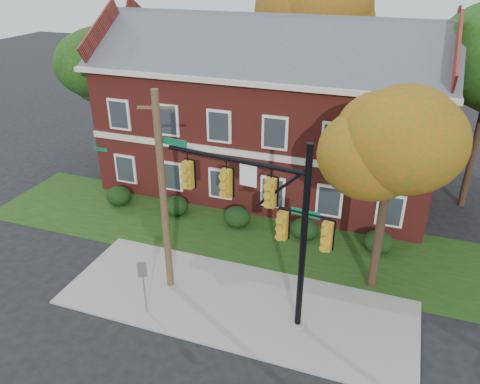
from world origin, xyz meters
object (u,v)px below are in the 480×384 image
(hedge_far_right, at_px, (378,242))
(tree_far_rear, at_px, (324,17))
(hedge_center, at_px, (237,217))
(sign_post, at_px, (143,279))
(traffic_signal, at_px, (268,213))
(tree_left_rear, at_px, (105,65))
(apartment_building, at_px, (269,104))
(tree_near_right, at_px, (401,138))
(hedge_left, at_px, (175,206))
(hedge_right, at_px, (304,229))
(utility_pole, at_px, (163,196))
(hedge_far_left, at_px, (119,196))

(hedge_far_right, distance_m, tree_far_rear, 16.51)
(hedge_center, height_order, sign_post, sign_post)
(hedge_center, distance_m, traffic_signal, 7.93)
(tree_left_rear, bearing_deg, sign_post, -53.00)
(apartment_building, distance_m, tree_near_right, 10.97)
(apartment_building, height_order, tree_near_right, apartment_building)
(tree_near_right, bearing_deg, hedge_left, 165.19)
(tree_near_right, xyz_separation_m, tree_far_rear, (-5.88, 15.93, 2.17))
(tree_left_rear, relative_size, tree_far_rear, 0.77)
(hedge_left, bearing_deg, traffic_signal, -41.16)
(hedge_right, distance_m, utility_pole, 8.04)
(sign_post, bearing_deg, hedge_right, 34.26)
(tree_left_rear, xyz_separation_m, utility_pole, (8.77, -9.70, -2.44))
(apartment_building, height_order, tree_left_rear, apartment_building)
(hedge_right, height_order, tree_left_rear, tree_left_rear)
(hedge_left, height_order, sign_post, sign_post)
(hedge_far_right, height_order, tree_near_right, tree_near_right)
(tree_near_right, distance_m, tree_left_rear, 18.33)
(hedge_center, height_order, hedge_far_right, same)
(hedge_left, distance_m, hedge_center, 3.50)
(hedge_center, bearing_deg, hedge_far_right, 0.00)
(hedge_right, height_order, tree_near_right, tree_near_right)
(tree_near_right, relative_size, sign_post, 3.60)
(apartment_building, distance_m, tree_left_rear, 9.94)
(tree_far_rear, bearing_deg, utility_pole, -97.04)
(hedge_left, distance_m, sign_post, 7.82)
(hedge_right, bearing_deg, tree_near_right, -37.28)
(tree_near_right, height_order, tree_left_rear, tree_left_rear)
(apartment_building, distance_m, hedge_right, 7.73)
(hedge_right, distance_m, traffic_signal, 7.20)
(tree_left_rear, height_order, tree_far_rear, tree_far_rear)
(hedge_center, height_order, utility_pole, utility_pole)
(tree_left_rear, height_order, sign_post, tree_left_rear)
(apartment_building, relative_size, hedge_left, 13.43)
(hedge_right, distance_m, tree_left_rear, 15.17)
(apartment_building, bearing_deg, tree_far_rear, 80.29)
(hedge_far_left, bearing_deg, tree_far_rear, 57.50)
(hedge_left, relative_size, tree_near_right, 0.16)
(apartment_building, distance_m, traffic_signal, 11.71)
(hedge_left, relative_size, tree_far_rear, 0.12)
(apartment_building, bearing_deg, tree_near_right, -48.23)
(hedge_far_right, bearing_deg, hedge_left, 180.00)
(hedge_far_left, xyz_separation_m, tree_far_rear, (8.34, 13.09, 8.32))
(hedge_far_left, xyz_separation_m, hedge_far_right, (14.00, 0.00, 0.00))
(tree_far_rear, relative_size, traffic_signal, 1.57)
(utility_pole, relative_size, sign_post, 3.51)
(hedge_right, distance_m, tree_far_rear, 15.66)
(tree_far_rear, bearing_deg, hedge_far_right, -66.63)
(traffic_signal, xyz_separation_m, sign_post, (-4.39, -1.39, -2.92))
(utility_pole, bearing_deg, hedge_far_right, 16.62)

